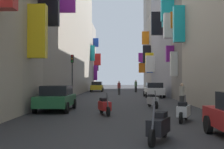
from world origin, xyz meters
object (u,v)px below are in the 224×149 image
at_px(parked_car_white, 154,90).
at_px(traffic_light_near_corner, 72,69).
at_px(scooter_red, 105,106).
at_px(scooter_orange, 149,91).
at_px(parked_car_yellow, 97,86).
at_px(pedestrian_near_right, 182,95).
at_px(scooter_silver, 153,101).
at_px(pedestrian_crossing, 136,86).
at_px(pedestrian_near_left, 119,88).
at_px(scooter_black, 159,126).
at_px(scooter_white, 184,111).
at_px(parked_car_green, 56,98).

distance_m(parked_car_white, traffic_light_near_corner, 8.70).
xyz_separation_m(scooter_red, scooter_orange, (4.36, 20.60, 0.00)).
relative_size(parked_car_yellow, pedestrian_near_right, 2.55).
bearing_deg(scooter_silver, parked_car_white, 83.03).
bearing_deg(scooter_red, pedestrian_crossing, 83.56).
xyz_separation_m(parked_car_white, pedestrian_near_left, (-3.59, 4.65, 0.03)).
xyz_separation_m(parked_car_yellow, pedestrian_near_left, (3.37, -10.18, 0.02)).
height_order(scooter_silver, traffic_light_near_corner, traffic_light_near_corner).
distance_m(scooter_black, pedestrian_near_right, 11.24).
relative_size(parked_car_yellow, scooter_orange, 2.17).
bearing_deg(scooter_silver, scooter_white, -84.31).
bearing_deg(pedestrian_crossing, parked_car_white, -84.49).
height_order(parked_car_yellow, scooter_orange, parked_car_yellow).
height_order(parked_car_green, scooter_silver, parked_car_green).
relative_size(parked_car_green, pedestrian_crossing, 2.33).
height_order(scooter_white, pedestrian_near_right, pedestrian_near_right).
bearing_deg(scooter_white, scooter_red, 145.63).
bearing_deg(scooter_black, parked_car_green, 118.97).
distance_m(parked_car_yellow, scooter_silver, 27.11).
height_order(parked_car_yellow, scooter_red, parked_car_yellow).
height_order(scooter_orange, pedestrian_crossing, pedestrian_crossing).
height_order(parked_car_white, scooter_red, parked_car_white).
height_order(scooter_red, pedestrian_near_left, pedestrian_near_left).
bearing_deg(scooter_black, parked_car_white, 83.79).
xyz_separation_m(parked_car_green, scooter_orange, (7.28, 18.61, -0.30)).
height_order(parked_car_green, scooter_orange, parked_car_green).
xyz_separation_m(scooter_orange, traffic_light_near_corner, (-8.06, -7.63, 2.38)).
bearing_deg(traffic_light_near_corner, scooter_white, -64.85).
height_order(scooter_silver, pedestrian_crossing, pedestrian_crossing).
xyz_separation_m(parked_car_green, pedestrian_near_right, (7.74, 2.14, 0.02)).
distance_m(parked_car_green, pedestrian_near_right, 8.03).
distance_m(scooter_red, scooter_black, 6.98).
bearing_deg(scooter_red, parked_car_yellow, 94.94).
bearing_deg(scooter_silver, parked_car_green, -161.83).
relative_size(parked_car_green, pedestrian_near_left, 2.50).
distance_m(parked_car_white, parked_car_yellow, 16.39).
relative_size(parked_car_white, traffic_light_near_corner, 0.94).
bearing_deg(parked_car_white, scooter_black, -96.21).
xyz_separation_m(pedestrian_crossing, pedestrian_near_right, (1.67, -23.77, -0.08)).
distance_m(parked_car_green, scooter_red, 3.55).
bearing_deg(pedestrian_near_right, scooter_white, -101.13).
relative_size(parked_car_white, scooter_white, 2.11).
distance_m(pedestrian_near_right, traffic_light_near_corner, 12.45).
relative_size(scooter_red, traffic_light_near_corner, 0.43).
relative_size(parked_car_green, pedestrian_near_right, 2.56).
bearing_deg(pedestrian_near_left, traffic_light_near_corner, -121.35).
xyz_separation_m(scooter_black, pedestrian_crossing, (1.24, 34.62, 0.41)).
relative_size(scooter_white, scooter_orange, 0.99).
relative_size(parked_car_yellow, scooter_silver, 2.21).
xyz_separation_m(scooter_white, scooter_black, (-1.63, -4.30, 0.00)).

